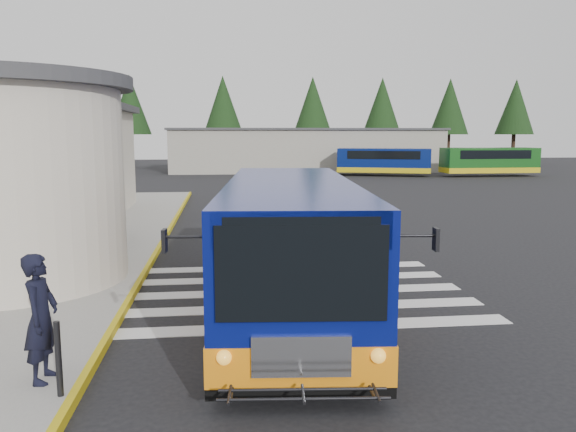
{
  "coord_description": "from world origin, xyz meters",
  "views": [
    {
      "loc": [
        -1.98,
        -13.29,
        3.61
      ],
      "look_at": [
        -0.52,
        -0.5,
        1.73
      ],
      "focal_mm": 35.0,
      "sensor_mm": 36.0,
      "label": 1
    }
  ],
  "objects": [
    {
      "name": "ground",
      "position": [
        0.0,
        0.0,
        0.0
      ],
      "size": [
        140.0,
        140.0,
        0.0
      ],
      "primitive_type": "plane",
      "color": "black",
      "rests_on": "ground"
    },
    {
      "name": "curb_strip",
      "position": [
        -4.05,
        4.0,
        0.08
      ],
      "size": [
        0.12,
        34.0,
        0.16
      ],
      "primitive_type": "cube",
      "color": "gold",
      "rests_on": "ground"
    },
    {
      "name": "crosswalk",
      "position": [
        -0.5,
        -0.8,
        0.01
      ],
      "size": [
        8.0,
        5.35,
        0.01
      ],
      "color": "silver",
      "rests_on": "ground"
    },
    {
      "name": "depot_building",
      "position": [
        6.0,
        42.0,
        2.11
      ],
      "size": [
        26.4,
        8.4,
        4.2
      ],
      "color": "gray",
      "rests_on": "ground"
    },
    {
      "name": "tree_line",
      "position": [
        6.29,
        50.0,
        6.77
      ],
      "size": [
        58.4,
        4.4,
        10.0
      ],
      "color": "black",
      "rests_on": "ground"
    },
    {
      "name": "transit_bus",
      "position": [
        -0.67,
        -2.23,
        1.28
      ],
      "size": [
        3.7,
        9.7,
        2.69
      ],
      "rotation": [
        0.0,
        0.0,
        -0.08
      ],
      "color": "#081161",
      "rests_on": "ground"
    },
    {
      "name": "pedestrian_a",
      "position": [
        -4.56,
        -5.39,
        1.07
      ],
      "size": [
        0.49,
        0.7,
        1.83
      ],
      "primitive_type": "imported",
      "rotation": [
        0.0,
        0.0,
        1.5
      ],
      "color": "black",
      "rests_on": "sidewalk"
    },
    {
      "name": "pedestrian_b",
      "position": [
        -6.64,
        -0.96,
        0.97
      ],
      "size": [
        0.91,
        0.99,
        1.64
      ],
      "primitive_type": "imported",
      "rotation": [
        0.0,
        0.0,
        -1.11
      ],
      "color": "black",
      "rests_on": "sidewalk"
    },
    {
      "name": "bollard",
      "position": [
        -4.2,
        -5.92,
        0.66
      ],
      "size": [
        0.08,
        0.08,
        1.03
      ],
      "primitive_type": "cylinder",
      "color": "black",
      "rests_on": "sidewalk"
    },
    {
      "name": "far_bus_a",
      "position": [
        11.93,
        34.73,
        1.34
      ],
      "size": [
        8.29,
        4.67,
        2.06
      ],
      "rotation": [
        0.0,
        0.0,
        1.25
      ],
      "color": "#071652",
      "rests_on": "ground"
    },
    {
      "name": "far_bus_b",
      "position": [
        20.9,
        33.26,
        1.38
      ],
      "size": [
        8.28,
        2.49,
        2.12
      ],
      "rotation": [
        0.0,
        0.0,
        1.59
      ],
      "color": "#134814",
      "rests_on": "ground"
    }
  ]
}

